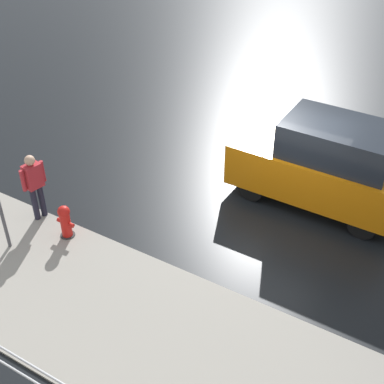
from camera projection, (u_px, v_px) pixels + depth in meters
The scene contains 5 objects.
ground_plane at pixel (270, 212), 12.01m from camera, with size 60.00×60.00×0.00m, color black.
kerb_strip at pixel (169, 342), 9.08m from camera, with size 24.00×3.20×0.04m, color gray.
moving_hatchback at pixel (325, 164), 11.74m from camera, with size 3.91×1.73×2.06m.
fire_hydrant at pixel (65, 222), 11.09m from camera, with size 0.42×0.31×0.80m.
pedestrian at pixel (34, 182), 11.28m from camera, with size 0.31×0.56×1.62m.
Camera 1 is at (-3.33, 9.01, 7.42)m, focal length 50.00 mm.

